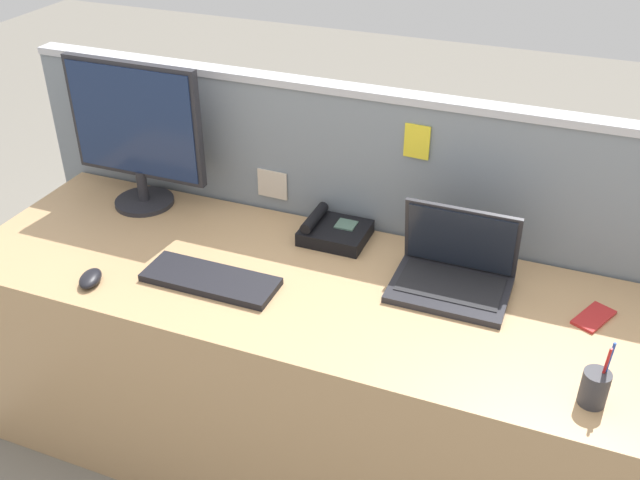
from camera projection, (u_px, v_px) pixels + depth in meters
name	position (u px, v px, depth m)	size (l,w,h in m)	color
ground_plane	(315.00, 453.00, 2.51)	(10.00, 10.00, 0.00)	slate
desk	(314.00, 375.00, 2.32)	(2.20, 0.71, 0.72)	tan
cubicle_divider	(356.00, 251.00, 2.51)	(2.39, 0.08, 1.19)	gray
desktop_monitor	(136.00, 129.00, 2.41)	(0.49, 0.20, 0.51)	#232328
laptop	(454.00, 268.00, 2.10)	(0.34, 0.25, 0.24)	#232328
desk_phone	(333.00, 231.00, 2.33)	(0.21, 0.18, 0.08)	black
keyboard_main	(211.00, 280.00, 2.13)	(0.40, 0.15, 0.02)	black
computer_mouse_right_hand	(90.00, 278.00, 2.13)	(0.06, 0.10, 0.03)	black
pen_cup	(595.00, 387.00, 1.69)	(0.07, 0.07, 0.18)	#333338
cell_phone_red_case	(594.00, 317.00, 1.99)	(0.07, 0.13, 0.01)	#B22323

